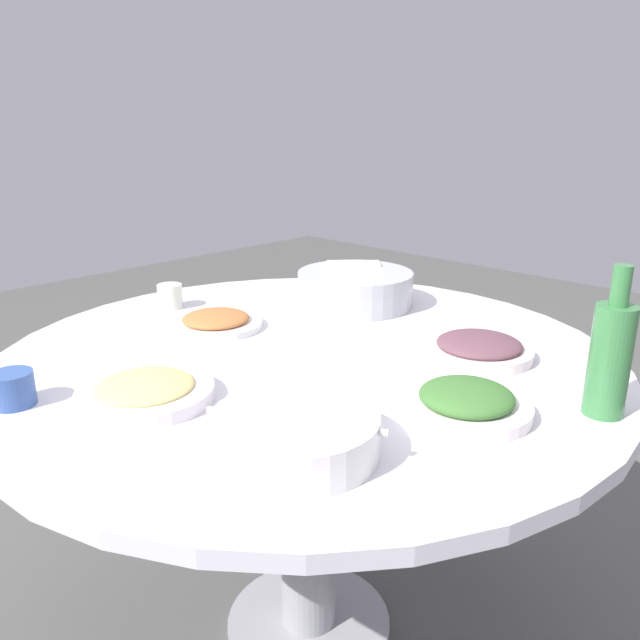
# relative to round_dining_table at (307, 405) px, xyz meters

# --- Properties ---
(ground) EXTENTS (8.00, 8.00, 0.00)m
(ground) POSITION_rel_round_dining_table_xyz_m (0.00, 0.00, -0.63)
(ground) COLOR #52514E
(round_dining_table) EXTENTS (1.35, 1.35, 0.76)m
(round_dining_table) POSITION_rel_round_dining_table_xyz_m (0.00, 0.00, 0.00)
(round_dining_table) COLOR #99999E
(round_dining_table) RESTS_ON ground
(rice_bowl) EXTENTS (0.31, 0.31, 0.10)m
(rice_bowl) POSITION_rel_round_dining_table_xyz_m (-0.35, -0.16, 0.18)
(rice_bowl) COLOR #B2B5BA
(rice_bowl) RESTS_ON round_dining_table
(soup_bowl) EXTENTS (0.26, 0.26, 0.06)m
(soup_bowl) POSITION_rel_round_dining_table_xyz_m (0.32, 0.30, 0.16)
(soup_bowl) COLOR white
(soup_bowl) RESTS_ON round_dining_table
(dish_tofu_braise) EXTENTS (0.23, 0.23, 0.04)m
(dish_tofu_braise) POSITION_rel_round_dining_table_xyz_m (0.04, -0.28, 0.15)
(dish_tofu_braise) COLOR white
(dish_tofu_braise) RESTS_ON round_dining_table
(dish_noodles) EXTENTS (0.25, 0.25, 0.04)m
(dish_noodles) POSITION_rel_round_dining_table_xyz_m (0.38, -0.04, 0.15)
(dish_noodles) COLOR silver
(dish_noodles) RESTS_ON round_dining_table
(dish_eggplant) EXTENTS (0.23, 0.23, 0.05)m
(dish_eggplant) POSITION_rel_round_dining_table_xyz_m (-0.24, 0.29, 0.15)
(dish_eggplant) COLOR silver
(dish_eggplant) RESTS_ON round_dining_table
(dish_greens) EXTENTS (0.23, 0.23, 0.06)m
(dish_greens) POSITION_rel_round_dining_table_xyz_m (0.02, 0.41, 0.15)
(dish_greens) COLOR white
(dish_greens) RESTS_ON round_dining_table
(green_bottle) EXTENTS (0.07, 0.07, 0.26)m
(green_bottle) POSITION_rel_round_dining_table_xyz_m (-0.14, 0.58, 0.24)
(green_bottle) COLOR #397C41
(green_bottle) RESTS_ON round_dining_table
(tea_cup_near) EXTENTS (0.08, 0.08, 0.06)m
(tea_cup_near) POSITION_rel_round_dining_table_xyz_m (0.55, -0.19, 0.16)
(tea_cup_near) COLOR #355599
(tea_cup_near) RESTS_ON round_dining_table
(tea_cup_far) EXTENTS (0.07, 0.07, 0.07)m
(tea_cup_far) POSITION_rel_round_dining_table_xyz_m (0.02, -0.51, 0.16)
(tea_cup_far) COLOR silver
(tea_cup_far) RESTS_ON round_dining_table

